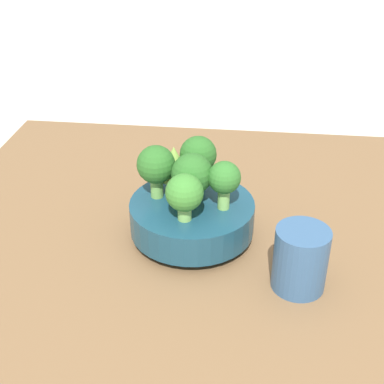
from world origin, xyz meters
The scene contains 10 objects.
ground_plane centered at (0.00, 0.00, 0.00)m, with size 6.00×6.00×0.00m, color beige.
table centered at (0.00, 0.00, 0.02)m, with size 0.95×0.89×0.05m.
bowl centered at (0.02, -0.01, 0.09)m, with size 0.20×0.20×0.06m.
romanesco_piece_near centered at (0.05, -0.05, 0.16)m, with size 0.06×0.06×0.08m.
broccoli_floret_right centered at (0.08, -0.02, 0.17)m, with size 0.06×0.06×0.09m.
broccoli_floret_left centered at (-0.03, 0.00, 0.16)m, with size 0.05×0.05×0.08m.
broccoli_floret_back centered at (0.02, 0.04, 0.16)m, with size 0.06×0.06×0.08m.
broccoli_floret_center centered at (0.02, -0.01, 0.16)m, with size 0.07×0.07×0.09m.
broccoli_floret_front centered at (0.02, -0.06, 0.17)m, with size 0.06×0.06×0.09m.
cup centered at (-0.15, 0.10, 0.10)m, with size 0.08×0.08×0.10m.
Camera 1 is at (-0.06, 0.71, 0.56)m, focal length 50.00 mm.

